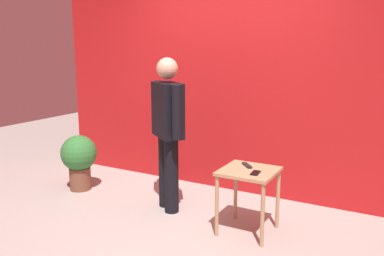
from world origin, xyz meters
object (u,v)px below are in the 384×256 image
(potted_plant, at_px, (79,158))
(tv_remote, at_px, (247,165))
(standing_person, at_px, (168,127))
(side_table, at_px, (249,180))
(cell_phone, at_px, (256,173))

(potted_plant, bearing_deg, tv_remote, 0.03)
(standing_person, height_order, side_table, standing_person)
(standing_person, distance_m, tv_remote, 0.95)
(cell_phone, distance_m, tv_remote, 0.23)
(standing_person, relative_size, tv_remote, 9.67)
(tv_remote, relative_size, potted_plant, 0.25)
(side_table, relative_size, cell_phone, 4.32)
(tv_remote, bearing_deg, standing_person, 135.73)
(potted_plant, bearing_deg, side_table, -2.30)
(side_table, bearing_deg, cell_phone, -39.68)
(cell_phone, height_order, tv_remote, tv_remote)
(cell_phone, distance_m, potted_plant, 2.37)
(standing_person, height_order, cell_phone, standing_person)
(tv_remote, bearing_deg, side_table, -101.46)
(tv_remote, bearing_deg, cell_phone, -91.57)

